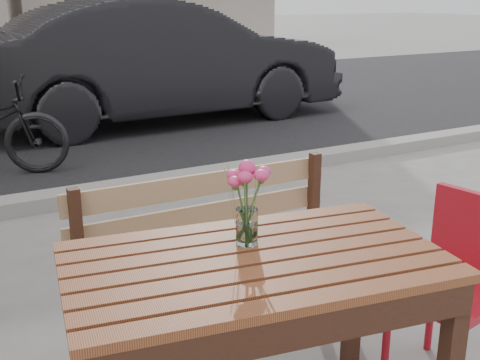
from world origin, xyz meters
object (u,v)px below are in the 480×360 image
object	(u,v)px
main_table	(255,292)
red_chair	(458,275)
main_vase	(247,192)
parked_car	(160,61)

from	to	relation	value
main_table	red_chair	world-z (taller)	red_chair
red_chair	main_vase	size ratio (longest dim) A/B	2.70
parked_car	red_chair	bearing A→B (deg)	168.71
red_chair	parked_car	xyz separation A→B (m)	(1.02, 5.98, 0.32)
main_vase	parked_car	xyz separation A→B (m)	(2.02, 5.85, -0.19)
main_table	main_vase	world-z (taller)	main_vase
main_table	parked_car	bearing A→B (deg)	80.43
main_table	parked_car	distance (m)	6.31
main_vase	parked_car	bearing A→B (deg)	70.97
main_table	parked_car	size ratio (longest dim) A/B	0.29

